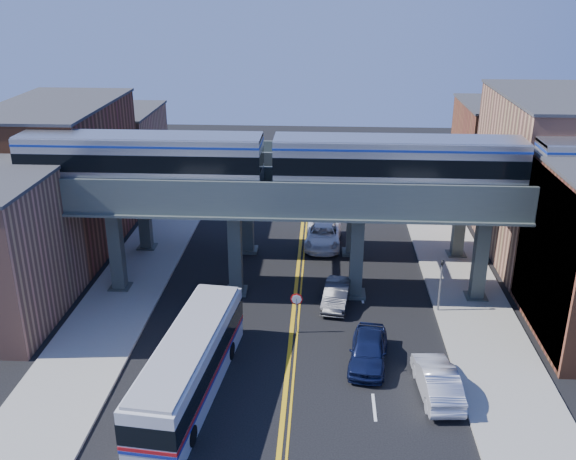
% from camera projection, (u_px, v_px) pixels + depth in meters
% --- Properties ---
extents(ground, '(120.00, 120.00, 0.00)m').
position_uv_depth(ground, '(289.00, 360.00, 35.88)').
color(ground, black).
rests_on(ground, ground).
extents(sidewalk_west, '(5.00, 70.00, 0.16)m').
position_uv_depth(sidewalk_west, '(136.00, 276.00, 45.74)').
color(sidewalk_west, gray).
rests_on(sidewalk_west, ground).
extents(sidewalk_east, '(5.00, 70.00, 0.16)m').
position_uv_depth(sidewalk_east, '(462.00, 284.00, 44.51)').
color(sidewalk_east, gray).
rests_on(sidewalk_east, ground).
extents(building_west_b, '(8.00, 14.00, 11.00)m').
position_uv_depth(building_west_b, '(62.00, 177.00, 49.68)').
color(building_west_b, brown).
rests_on(building_west_b, ground).
extents(building_west_c, '(8.00, 10.00, 8.00)m').
position_uv_depth(building_west_c, '(116.00, 153.00, 62.30)').
color(building_west_c, '#A36B54').
rests_on(building_west_c, ground).
extents(building_east_b, '(8.00, 14.00, 12.00)m').
position_uv_depth(building_east_b, '(550.00, 179.00, 47.51)').
color(building_east_b, '#A36B54').
rests_on(building_east_b, ground).
extents(building_east_c, '(8.00, 10.00, 9.00)m').
position_uv_depth(building_east_c, '(503.00, 153.00, 60.12)').
color(building_east_c, brown).
rests_on(building_east_c, ground).
extents(mural_panel, '(0.10, 9.50, 9.50)m').
position_uv_depth(mural_panel, '(544.00, 259.00, 37.05)').
color(mural_panel, '#2AA4B6').
rests_on(mural_panel, ground).
extents(elevated_viaduct_near, '(52.00, 3.60, 7.40)m').
position_uv_depth(elevated_viaduct_near, '(296.00, 204.00, 40.91)').
color(elevated_viaduct_near, '#39423E').
rests_on(elevated_viaduct_near, ground).
extents(elevated_viaduct_far, '(52.00, 3.60, 7.40)m').
position_uv_depth(elevated_viaduct_far, '(300.00, 172.00, 47.40)').
color(elevated_viaduct_far, '#39423E').
rests_on(elevated_viaduct_far, ground).
extents(transit_train, '(47.49, 2.98, 3.47)m').
position_uv_depth(transit_train, '(398.00, 163.00, 39.53)').
color(transit_train, black).
rests_on(transit_train, elevated_viaduct_near).
extents(stop_sign, '(0.76, 0.09, 2.63)m').
position_uv_depth(stop_sign, '(297.00, 307.00, 37.99)').
color(stop_sign, slate).
rests_on(stop_sign, ground).
extents(traffic_signal, '(0.15, 0.18, 4.10)m').
position_uv_depth(traffic_signal, '(441.00, 280.00, 40.10)').
color(traffic_signal, slate).
rests_on(traffic_signal, ground).
extents(transit_bus, '(3.95, 12.29, 3.11)m').
position_uv_depth(transit_bus, '(190.00, 366.00, 32.50)').
color(transit_bus, silver).
rests_on(transit_bus, ground).
extents(car_lane_a, '(2.61, 5.18, 1.69)m').
position_uv_depth(car_lane_a, '(368.00, 350.00, 35.25)').
color(car_lane_a, '#10173B').
rests_on(car_lane_a, ground).
extents(car_lane_b, '(2.15, 4.61, 1.46)m').
position_uv_depth(car_lane_b, '(337.00, 294.00, 41.65)').
color(car_lane_b, '#2D2D30').
rests_on(car_lane_b, ground).
extents(car_lane_c, '(2.99, 6.04, 1.65)m').
position_uv_depth(car_lane_c, '(323.00, 235.00, 50.88)').
color(car_lane_c, white).
rests_on(car_lane_c, ground).
extents(car_lane_d, '(2.35, 5.45, 1.56)m').
position_uv_depth(car_lane_d, '(324.00, 196.00, 59.98)').
color(car_lane_d, '#ABABAF').
rests_on(car_lane_d, ground).
extents(car_parked_curb, '(2.14, 5.19, 1.67)m').
position_uv_depth(car_parked_curb, '(437.00, 380.00, 32.63)').
color(car_parked_curb, '#B8B8BD').
rests_on(car_parked_curb, ground).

